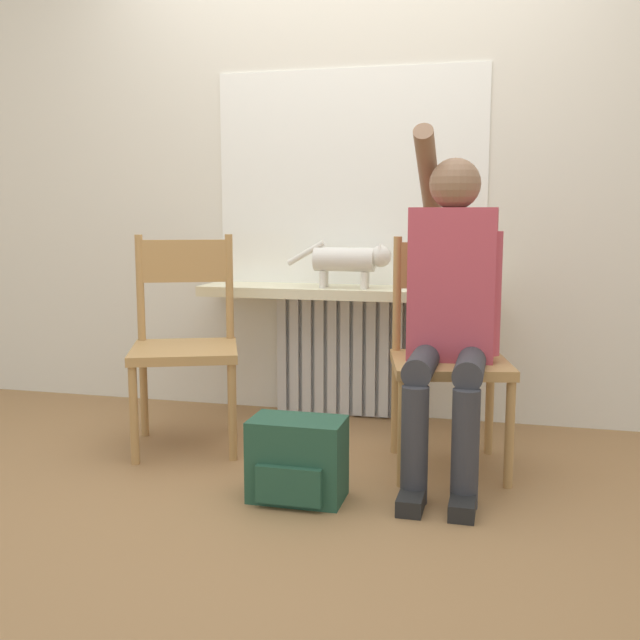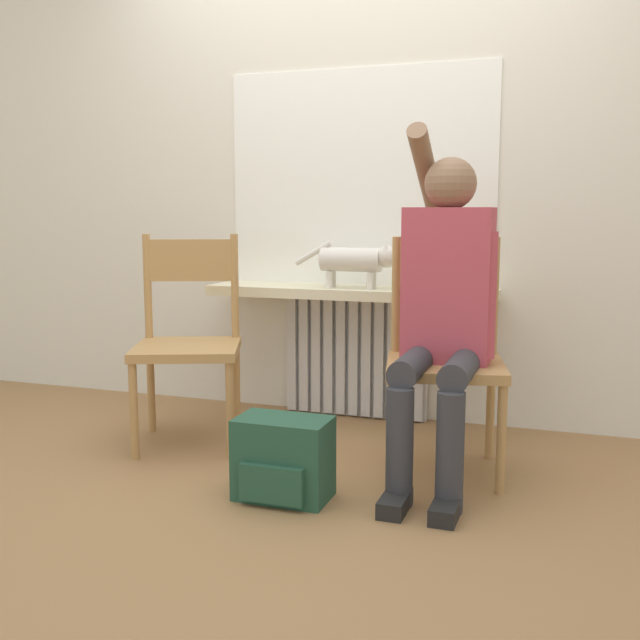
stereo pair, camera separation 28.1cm
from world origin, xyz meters
The scene contains 10 objects.
ground_plane centered at (0.00, 0.00, 0.00)m, with size 12.00×12.00×0.00m, color olive.
wall_with_window centered at (0.00, 1.23, 1.35)m, with size 7.00×0.06×2.70m.
radiator centered at (0.00, 1.15, 0.32)m, with size 0.74×0.08×0.63m.
windowsill centered at (0.00, 1.04, 0.66)m, with size 1.43×0.31×0.05m.
window_glass centered at (0.00, 1.20, 1.22)m, with size 1.37×0.01×1.07m.
chair_left centered at (-0.60, 0.49, 0.48)m, with size 0.60×0.60×0.95m.
chair_right centered at (0.57, 0.49, 0.48)m, with size 0.55×0.55×0.95m.
person centered at (0.58, 0.39, 0.71)m, with size 0.36×0.96×1.39m.
cat centered at (0.05, 0.99, 0.82)m, with size 0.52×0.12×0.23m.
backpack centered at (0.07, -0.02, 0.15)m, with size 0.34×0.23×0.30m.
Camera 1 is at (0.80, -2.56, 1.05)m, focal length 42.00 mm.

